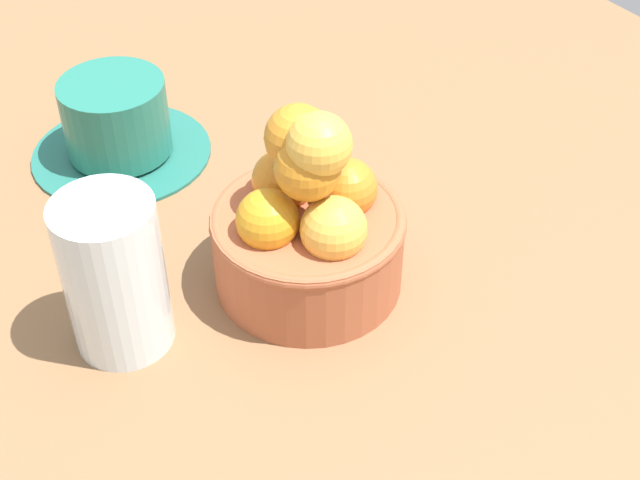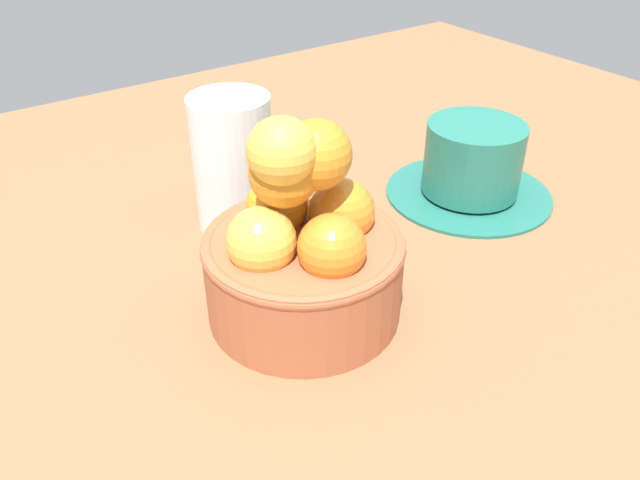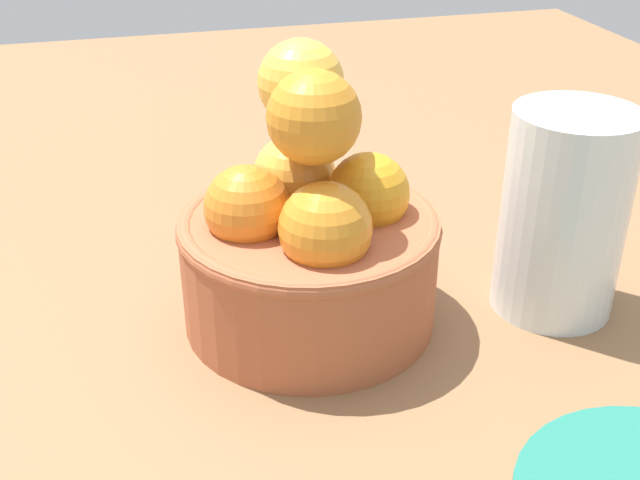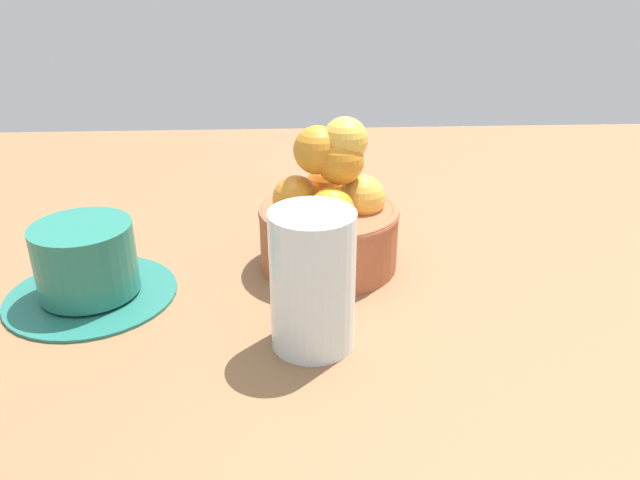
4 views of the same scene
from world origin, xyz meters
The scene contains 4 objects.
ground_plane centered at (0.00, 0.00, -2.05)cm, with size 130.46×105.12×4.10cm, color brown.
terracotta_bowl centered at (-0.05, 0.02, 5.36)cm, with size 13.91×13.91×15.26cm.
coffee_cup centered at (22.38, 5.17, 3.11)cm, with size 15.51×15.51×7.16cm.
water_glass centered at (2.16, 13.65, 5.78)cm, with size 6.76×6.76×11.57cm, color silver.
Camera 1 is at (-41.30, 25.73, 46.41)cm, focal length 50.81 mm.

